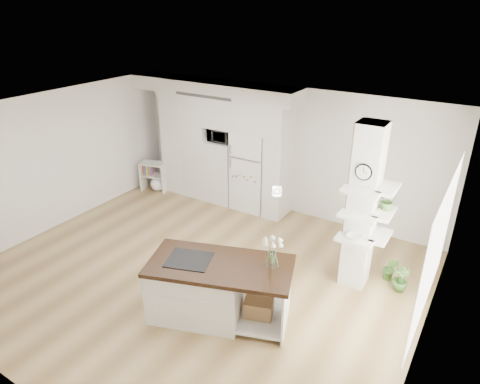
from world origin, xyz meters
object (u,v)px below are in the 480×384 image
object	(u,v)px
bookshelf	(155,178)
floor_plant_a	(390,268)
kitchen_island	(205,287)
refrigerator	(252,171)

from	to	relation	value
bookshelf	floor_plant_a	xyz separation A→B (m)	(5.77, -0.68, -0.08)
kitchen_island	bookshelf	world-z (taller)	kitchen_island
kitchen_island	bookshelf	bearing A→B (deg)	121.91
refrigerator	floor_plant_a	distance (m)	3.56
refrigerator	bookshelf	bearing A→B (deg)	-169.68
kitchen_island	floor_plant_a	size ratio (longest dim) A/B	4.97
kitchen_island	floor_plant_a	distance (m)	3.10
kitchen_island	floor_plant_a	world-z (taller)	kitchen_island
refrigerator	kitchen_island	bearing A→B (deg)	-70.17
kitchen_island	floor_plant_a	xyz separation A→B (m)	(2.08, 2.28, -0.25)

